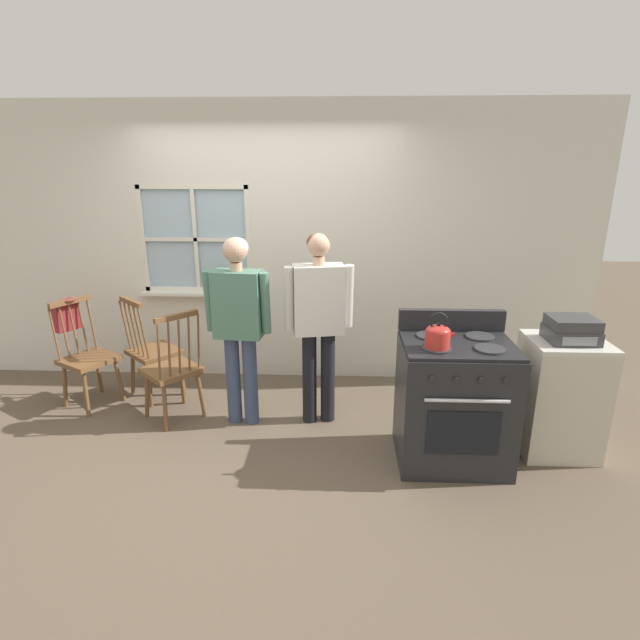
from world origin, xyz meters
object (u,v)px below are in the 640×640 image
Objects in this scene: chair_near_wall at (173,371)px; chair_center_cluster at (152,352)px; person_teen_center at (319,313)px; side_counter at (560,396)px; chair_by_window at (88,359)px; stereo at (572,330)px; potted_plant at (218,284)px; handbag at (66,316)px; stove at (454,401)px; person_elderly_left at (239,316)px; kettle at (438,335)px.

chair_near_wall is 0.54m from chair_center_cluster.
side_counter is at bearing -22.06° from person_teen_center.
stereo is at bearing -68.82° from chair_by_window.
potted_plant is at bearing -150.56° from chair_near_wall.
chair_center_cluster is 1.09× the size of side_counter.
handbag is at bearing 169.86° from stereo.
chair_near_wall is at bearing 172.82° from stereo.
stereo is (3.09, -0.39, 0.54)m from chair_near_wall.
stereo is (1.84, -0.40, 0.02)m from person_teen_center.
chair_by_window is 1.00× the size of chair_center_cluster.
stereo is at bearing -10.14° from handbag.
stove is at bearing -170.49° from stereo.
stove is (1.66, -0.49, -0.48)m from person_elderly_left.
potted_plant is at bearing 118.20° from person_elderly_left.
person_teen_center reaches higher than chair_near_wall.
person_teen_center is at bearing 167.83° from stereo.
potted_plant reaches higher than stove.
stove reaches higher than side_counter.
person_teen_center is (1.25, 0.01, 0.52)m from chair_near_wall.
chair_center_cluster is 3.56m from stereo.
stove is at bearing -157.86° from chair_center_cluster.
person_elderly_left is at bearing 174.03° from person_teen_center.
stove is (1.01, -0.54, -0.49)m from person_teen_center.
stove is 3.19× the size of stereo.
side_counter is (3.09, -0.37, 0.01)m from chair_near_wall.
side_counter is at bearing -23.66° from potted_plant.
handbag is 4.23m from side_counter.
chair_by_window is 4.04m from stereo.
stove is (2.26, -0.53, 0.03)m from chair_near_wall.
chair_center_cluster is at bearing 159.29° from person_elderly_left.
person_elderly_left is 1.72m from handbag.
chair_by_window is 0.61× the size of person_teen_center.
kettle reaches higher than side_counter.
side_counter is at bearing -150.75° from chair_center_cluster.
chair_near_wall and chair_center_cluster have the same top height.
stereo is at bearing -2.17° from person_elderly_left.
stove is 3.53× the size of handbag.
chair_center_cluster reaches higher than side_counter.
stove reaches higher than chair_near_wall.
kettle is at bearing -161.86° from chair_center_cluster.
kettle is 1.20m from side_counter.
potted_plant reaches higher than chair_near_wall.
chair_by_window is 1.00× the size of chair_near_wall.
chair_near_wall is 1.07m from potted_plant.
person_elderly_left reaches higher than chair_near_wall.
side_counter is (2.49, -0.33, -0.50)m from person_elderly_left.
chair_center_cluster is at bearing 155.89° from kettle.
potted_plant is (-2.05, 1.42, 0.52)m from stove.
handbag is (-1.66, 0.40, -0.14)m from person_elderly_left.
stove is 0.99m from stereo.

